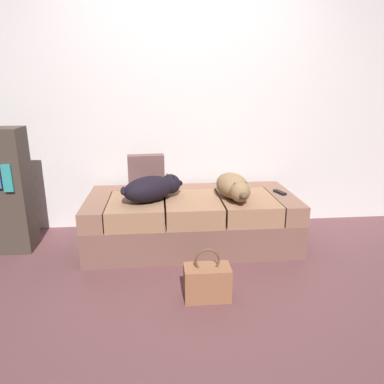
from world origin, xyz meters
name	(u,v)px	position (x,y,z in m)	size (l,w,h in m)	color
ground_plane	(205,302)	(0.00, 0.00, 0.00)	(10.00, 10.00, 0.00)	brown
back_wall	(186,89)	(0.00, 1.54, 1.40)	(6.40, 0.10, 2.80)	silver
couch	(191,220)	(0.00, 0.97, 0.23)	(1.88, 0.87, 0.47)	brown
dog_dark	(153,188)	(-0.35, 0.86, 0.58)	(0.59, 0.49, 0.22)	black
dog_tan	(233,186)	(0.36, 0.86, 0.58)	(0.31, 0.63, 0.21)	olive
tv_remote	(280,192)	(0.82, 0.96, 0.48)	(0.04, 0.15, 0.02)	black
throw_pillow	(146,173)	(-0.41, 1.20, 0.64)	(0.34, 0.12, 0.34)	brown
handbag	(207,282)	(0.02, 0.05, 0.13)	(0.32, 0.18, 0.38)	brown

